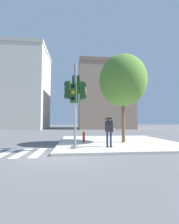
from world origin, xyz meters
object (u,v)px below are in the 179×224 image
(fire_hydrant, at_px, (84,137))
(traffic_signal_pole, at_px, (75,95))
(person_photographer, at_px, (109,128))
(street_tree, at_px, (123,81))

(fire_hydrant, bearing_deg, traffic_signal_pole, -104.44)
(person_photographer, distance_m, fire_hydrant, 2.52)
(traffic_signal_pole, xyz_separation_m, person_photographer, (1.89, 0.24, -1.78))
(person_photographer, relative_size, fire_hydrant, 2.37)
(traffic_signal_pole, relative_size, person_photographer, 2.65)
(traffic_signal_pole, bearing_deg, street_tree, 31.99)
(traffic_signal_pole, distance_m, fire_hydrant, 3.40)
(traffic_signal_pole, distance_m, person_photographer, 2.60)
(traffic_signal_pole, height_order, person_photographer, traffic_signal_pole)
(street_tree, bearing_deg, fire_hydrant, 174.72)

